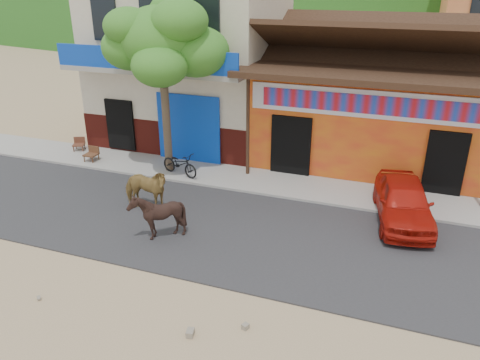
{
  "coord_description": "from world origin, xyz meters",
  "views": [
    {
      "loc": [
        3.17,
        -8.14,
        6.58
      ],
      "look_at": [
        -0.86,
        3.0,
        1.4
      ],
      "focal_mm": 35.0,
      "sensor_mm": 36.0,
      "label": 1
    }
  ],
  "objects_px": {
    "scooter": "(180,164)",
    "cow_tan": "(145,189)",
    "cafe_chair_right": "(90,148)",
    "red_car": "(403,201)",
    "cafe_chair_left": "(78,139)",
    "tree": "(164,87)",
    "cow_dark": "(157,216)"
  },
  "relations": [
    {
      "from": "tree",
      "to": "scooter",
      "type": "distance_m",
      "value": 2.68
    },
    {
      "from": "tree",
      "to": "cow_tan",
      "type": "height_order",
      "value": "tree"
    },
    {
      "from": "tree",
      "to": "cow_dark",
      "type": "relative_size",
      "value": 4.49
    },
    {
      "from": "cow_tan",
      "to": "scooter",
      "type": "relative_size",
      "value": 1.02
    },
    {
      "from": "red_car",
      "to": "scooter",
      "type": "xyz_separation_m",
      "value": [
        -7.49,
        0.7,
        -0.12
      ]
    },
    {
      "from": "red_car",
      "to": "scooter",
      "type": "distance_m",
      "value": 7.53
    },
    {
      "from": "cow_tan",
      "to": "cafe_chair_left",
      "type": "xyz_separation_m",
      "value": [
        -5.16,
        3.54,
        -0.13
      ]
    },
    {
      "from": "cafe_chair_left",
      "to": "red_car",
      "type": "bearing_deg",
      "value": -31.25
    },
    {
      "from": "cow_tan",
      "to": "cafe_chair_right",
      "type": "height_order",
      "value": "cow_tan"
    },
    {
      "from": "tree",
      "to": "red_car",
      "type": "relative_size",
      "value": 1.66
    },
    {
      "from": "cow_tan",
      "to": "cafe_chair_left",
      "type": "relative_size",
      "value": 1.71
    },
    {
      "from": "scooter",
      "to": "cow_tan",
      "type": "bearing_deg",
      "value": -158.99
    },
    {
      "from": "scooter",
      "to": "cafe_chair_left",
      "type": "height_order",
      "value": "cafe_chair_left"
    },
    {
      "from": "cow_tan",
      "to": "scooter",
      "type": "distance_m",
      "value": 2.62
    },
    {
      "from": "cafe_chair_right",
      "to": "cow_tan",
      "type": "bearing_deg",
      "value": -34.15
    },
    {
      "from": "cafe_chair_left",
      "to": "cafe_chair_right",
      "type": "height_order",
      "value": "cafe_chair_right"
    },
    {
      "from": "tree",
      "to": "scooter",
      "type": "bearing_deg",
      "value": -28.38
    },
    {
      "from": "tree",
      "to": "cow_tan",
      "type": "relative_size",
      "value": 3.75
    },
    {
      "from": "tree",
      "to": "cafe_chair_left",
      "type": "bearing_deg",
      "value": 172.15
    },
    {
      "from": "tree",
      "to": "cow_dark",
      "type": "height_order",
      "value": "tree"
    },
    {
      "from": "cow_dark",
      "to": "cow_tan",
      "type": "bearing_deg",
      "value": -134.79
    },
    {
      "from": "tree",
      "to": "cafe_chair_right",
      "type": "height_order",
      "value": "tree"
    },
    {
      "from": "red_car",
      "to": "cafe_chair_right",
      "type": "xyz_separation_m",
      "value": [
        -11.29,
        0.78,
        -0.04
      ]
    },
    {
      "from": "cafe_chair_right",
      "to": "cafe_chair_left",
      "type": "bearing_deg",
      "value": 145.14
    },
    {
      "from": "cow_tan",
      "to": "red_car",
      "type": "distance_m",
      "value": 7.57
    },
    {
      "from": "cow_tan",
      "to": "cafe_chair_right",
      "type": "distance_m",
      "value": 4.79
    },
    {
      "from": "cafe_chair_right",
      "to": "red_car",
      "type": "bearing_deg",
      "value": -3.87
    },
    {
      "from": "scooter",
      "to": "cow_dark",
      "type": "bearing_deg",
      "value": -144.03
    },
    {
      "from": "cow_dark",
      "to": "red_car",
      "type": "distance_m",
      "value": 6.98
    },
    {
      "from": "cow_dark",
      "to": "cafe_chair_right",
      "type": "height_order",
      "value": "cow_dark"
    },
    {
      "from": "cafe_chair_right",
      "to": "cow_dark",
      "type": "bearing_deg",
      "value": -38.25
    },
    {
      "from": "cow_tan",
      "to": "red_car",
      "type": "height_order",
      "value": "cow_tan"
    }
  ]
}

